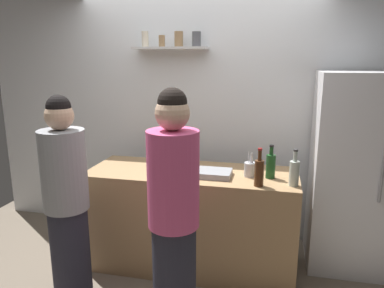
{
  "coord_description": "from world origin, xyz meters",
  "views": [
    {
      "loc": [
        0.78,
        -2.51,
        1.89
      ],
      "look_at": [
        0.09,
        0.5,
        1.17
      ],
      "focal_mm": 33.92,
      "sensor_mm": 36.0,
      "label": 1
    }
  ],
  "objects_px": {
    "wine_bottle_green_glass": "(271,165)",
    "wine_bottle_dark_glass": "(175,165)",
    "person_grey_hoodie": "(67,204)",
    "wine_bottle_amber_glass": "(259,172)",
    "water_bottle_plastic": "(185,161)",
    "baking_pan": "(211,173)",
    "utensil_holder": "(250,169)",
    "wine_bottle_pale_glass": "(294,172)",
    "refrigerator": "(349,172)",
    "person_pink_top": "(174,219)"
  },
  "relations": [
    {
      "from": "person_grey_hoodie",
      "to": "utensil_holder",
      "type": "bearing_deg",
      "value": 50.2
    },
    {
      "from": "utensil_holder",
      "to": "person_grey_hoodie",
      "type": "distance_m",
      "value": 1.51
    },
    {
      "from": "baking_pan",
      "to": "person_pink_top",
      "type": "height_order",
      "value": "person_pink_top"
    },
    {
      "from": "wine_bottle_green_glass",
      "to": "water_bottle_plastic",
      "type": "relative_size",
      "value": 1.18
    },
    {
      "from": "baking_pan",
      "to": "wine_bottle_amber_glass",
      "type": "bearing_deg",
      "value": -21.51
    },
    {
      "from": "water_bottle_plastic",
      "to": "person_grey_hoodie",
      "type": "bearing_deg",
      "value": -140.27
    },
    {
      "from": "water_bottle_plastic",
      "to": "wine_bottle_pale_glass",
      "type": "bearing_deg",
      "value": -8.46
    },
    {
      "from": "person_grey_hoodie",
      "to": "water_bottle_plastic",
      "type": "bearing_deg",
      "value": 63.33
    },
    {
      "from": "utensil_holder",
      "to": "wine_bottle_amber_glass",
      "type": "bearing_deg",
      "value": -69.64
    },
    {
      "from": "person_grey_hoodie",
      "to": "wine_bottle_amber_glass",
      "type": "bearing_deg",
      "value": 40.96
    },
    {
      "from": "wine_bottle_green_glass",
      "to": "person_grey_hoodie",
      "type": "relative_size",
      "value": 0.17
    },
    {
      "from": "refrigerator",
      "to": "wine_bottle_green_glass",
      "type": "bearing_deg",
      "value": -151.14
    },
    {
      "from": "baking_pan",
      "to": "person_grey_hoodie",
      "type": "xyz_separation_m",
      "value": [
        -1.02,
        -0.61,
        -0.13
      ]
    },
    {
      "from": "baking_pan",
      "to": "wine_bottle_green_glass",
      "type": "xyz_separation_m",
      "value": [
        0.49,
        0.06,
        0.08
      ]
    },
    {
      "from": "person_pink_top",
      "to": "utensil_holder",
      "type": "bearing_deg",
      "value": -30.38
    },
    {
      "from": "wine_bottle_amber_glass",
      "to": "water_bottle_plastic",
      "type": "relative_size",
      "value": 1.26
    },
    {
      "from": "wine_bottle_dark_glass",
      "to": "wine_bottle_green_glass",
      "type": "bearing_deg",
      "value": 15.63
    },
    {
      "from": "person_pink_top",
      "to": "wine_bottle_amber_glass",
      "type": "bearing_deg",
      "value": -43.21
    },
    {
      "from": "water_bottle_plastic",
      "to": "wine_bottle_green_glass",
      "type": "bearing_deg",
      "value": 1.52
    },
    {
      "from": "wine_bottle_pale_glass",
      "to": "wine_bottle_dark_glass",
      "type": "relative_size",
      "value": 0.95
    },
    {
      "from": "utensil_holder",
      "to": "wine_bottle_amber_glass",
      "type": "distance_m",
      "value": 0.25
    },
    {
      "from": "wine_bottle_green_glass",
      "to": "wine_bottle_dark_glass",
      "type": "relative_size",
      "value": 0.91
    },
    {
      "from": "baking_pan",
      "to": "refrigerator",
      "type": "bearing_deg",
      "value": 20.46
    },
    {
      "from": "water_bottle_plastic",
      "to": "wine_bottle_dark_glass",
      "type": "bearing_deg",
      "value": -101.04
    },
    {
      "from": "refrigerator",
      "to": "baking_pan",
      "type": "bearing_deg",
      "value": -159.54
    },
    {
      "from": "refrigerator",
      "to": "person_grey_hoodie",
      "type": "distance_m",
      "value": 2.44
    },
    {
      "from": "baking_pan",
      "to": "person_grey_hoodie",
      "type": "bearing_deg",
      "value": -149.19
    },
    {
      "from": "wine_bottle_dark_glass",
      "to": "water_bottle_plastic",
      "type": "bearing_deg",
      "value": 78.96
    },
    {
      "from": "utensil_holder",
      "to": "person_grey_hoodie",
      "type": "height_order",
      "value": "person_grey_hoodie"
    },
    {
      "from": "refrigerator",
      "to": "wine_bottle_amber_glass",
      "type": "relative_size",
      "value": 5.82
    },
    {
      "from": "wine_bottle_green_glass",
      "to": "baking_pan",
      "type": "bearing_deg",
      "value": -173.03
    },
    {
      "from": "wine_bottle_amber_glass",
      "to": "wine_bottle_dark_glass",
      "type": "relative_size",
      "value": 0.98
    },
    {
      "from": "person_grey_hoodie",
      "to": "person_pink_top",
      "type": "relative_size",
      "value": 0.95
    },
    {
      "from": "wine_bottle_pale_glass",
      "to": "water_bottle_plastic",
      "type": "xyz_separation_m",
      "value": [
        -0.91,
        0.14,
        -0.0
      ]
    },
    {
      "from": "person_grey_hoodie",
      "to": "person_pink_top",
      "type": "bearing_deg",
      "value": 12.99
    },
    {
      "from": "wine_bottle_green_glass",
      "to": "wine_bottle_dark_glass",
      "type": "xyz_separation_m",
      "value": [
        -0.77,
        -0.22,
        0.01
      ]
    },
    {
      "from": "baking_pan",
      "to": "wine_bottle_pale_glass",
      "type": "distance_m",
      "value": 0.69
    },
    {
      "from": "water_bottle_plastic",
      "to": "person_grey_hoodie",
      "type": "relative_size",
      "value": 0.15
    },
    {
      "from": "refrigerator",
      "to": "person_pink_top",
      "type": "distance_m",
      "value": 1.79
    },
    {
      "from": "wine_bottle_amber_glass",
      "to": "person_grey_hoodie",
      "type": "bearing_deg",
      "value": -162.64
    },
    {
      "from": "refrigerator",
      "to": "wine_bottle_pale_glass",
      "type": "xyz_separation_m",
      "value": [
        -0.51,
        -0.54,
        0.13
      ]
    },
    {
      "from": "person_pink_top",
      "to": "wine_bottle_pale_glass",
      "type": "bearing_deg",
      "value": -52.12
    },
    {
      "from": "refrigerator",
      "to": "utensil_holder",
      "type": "xyz_separation_m",
      "value": [
        -0.86,
        -0.38,
        0.08
      ]
    },
    {
      "from": "wine_bottle_green_glass",
      "to": "wine_bottle_dark_glass",
      "type": "height_order",
      "value": "wine_bottle_dark_glass"
    },
    {
      "from": "wine_bottle_pale_glass",
      "to": "baking_pan",
      "type": "bearing_deg",
      "value": 171.99
    },
    {
      "from": "water_bottle_plastic",
      "to": "person_grey_hoodie",
      "type": "xyz_separation_m",
      "value": [
        -0.78,
        -0.65,
        -0.21
      ]
    },
    {
      "from": "utensil_holder",
      "to": "wine_bottle_pale_glass",
      "type": "xyz_separation_m",
      "value": [
        0.35,
        -0.16,
        0.05
      ]
    },
    {
      "from": "wine_bottle_dark_glass",
      "to": "person_pink_top",
      "type": "distance_m",
      "value": 0.66
    },
    {
      "from": "refrigerator",
      "to": "utensil_holder",
      "type": "distance_m",
      "value": 0.95
    },
    {
      "from": "wine_bottle_pale_glass",
      "to": "person_grey_hoodie",
      "type": "bearing_deg",
      "value": -163.21
    }
  ]
}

